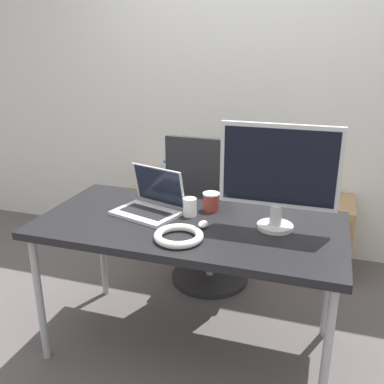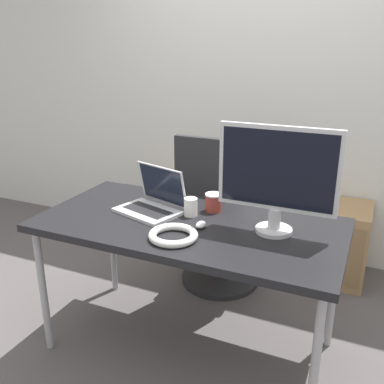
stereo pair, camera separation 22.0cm
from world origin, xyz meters
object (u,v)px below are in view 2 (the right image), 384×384
at_px(water_bottle, 182,173).
at_px(coffee_cup_brown, 213,202).
at_px(monitor, 277,176).
at_px(mouse, 201,225).
at_px(cabinet_left, 182,215).
at_px(coffee_cup_white, 191,207).
at_px(cable_coil, 173,235).
at_px(laptop_center, 152,202).
at_px(cabinet_right, 331,241).
at_px(office_chair, 217,230).

relative_size(water_bottle, coffee_cup_brown, 2.01).
relative_size(monitor, mouse, 8.03).
xyz_separation_m(cabinet_left, coffee_cup_white, (0.57, -1.08, 0.55)).
bearing_deg(mouse, water_bottle, 119.32).
distance_m(water_bottle, cable_coil, 1.51).
bearing_deg(coffee_cup_brown, coffee_cup_white, -128.31).
bearing_deg(coffee_cup_brown, cabinet_left, 124.01).
xyz_separation_m(water_bottle, laptop_center, (0.35, -1.11, 0.18)).
distance_m(laptop_center, coffee_cup_brown, 0.34).
distance_m(cabinet_left, monitor, 1.70).
relative_size(cabinet_left, coffee_cup_brown, 5.54).
height_order(cabinet_right, water_bottle, water_bottle).
xyz_separation_m(office_chair, cabinet_left, (-0.50, 0.48, -0.15)).
bearing_deg(monitor, mouse, -164.00).
height_order(cabinet_right, monitor, monitor).
xyz_separation_m(office_chair, cabinet_right, (0.72, 0.48, -0.15)).
distance_m(office_chair, cabinet_left, 0.71).
bearing_deg(laptop_center, cable_coil, -46.14).
height_order(mouse, coffee_cup_brown, coffee_cup_brown).
xyz_separation_m(office_chair, coffee_cup_white, (0.07, -0.60, 0.40)).
relative_size(office_chair, cable_coil, 4.73).
height_order(mouse, cable_coil, cable_coil).
relative_size(mouse, coffee_cup_brown, 0.71).
relative_size(office_chair, cabinet_right, 2.01).
xyz_separation_m(cabinet_right, mouse, (-0.54, -1.21, 0.52)).
bearing_deg(monitor, office_chair, 129.94).
relative_size(office_chair, laptop_center, 2.85).
relative_size(water_bottle, cable_coil, 0.85).
distance_m(cabinet_right, monitor, 1.37).
relative_size(monitor, coffee_cup_white, 5.82).
distance_m(monitor, coffee_cup_brown, 0.46).
bearing_deg(coffee_cup_brown, water_bottle, 123.95).
bearing_deg(cable_coil, office_chair, 96.89).
xyz_separation_m(laptop_center, monitor, (0.68, -0.00, 0.24)).
distance_m(water_bottle, monitor, 1.57).
distance_m(laptop_center, cable_coil, 0.38).
height_order(cabinet_left, coffee_cup_brown, coffee_cup_brown).
bearing_deg(coffee_cup_brown, cable_coil, -96.38).
relative_size(cabinet_left, coffee_cup_white, 5.64).
relative_size(laptop_center, mouse, 5.49).
relative_size(laptop_center, cable_coil, 1.66).
xyz_separation_m(office_chair, coffee_cup_brown, (0.15, -0.49, 0.40)).
bearing_deg(monitor, cabinet_right, 80.06).
xyz_separation_m(office_chair, water_bottle, (-0.50, 0.48, 0.22)).
distance_m(office_chair, laptop_center, 0.75).
xyz_separation_m(cabinet_right, coffee_cup_brown, (-0.56, -0.97, 0.55)).
height_order(office_chair, monitor, monitor).
height_order(office_chair, cabinet_right, office_chair).
bearing_deg(cabinet_left, coffee_cup_brown, -55.99).
bearing_deg(cabinet_right, mouse, -114.13).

